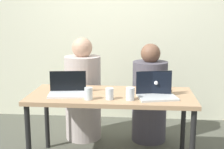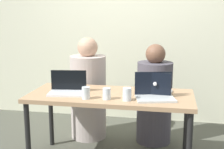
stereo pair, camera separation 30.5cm
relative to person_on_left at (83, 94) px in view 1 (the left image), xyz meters
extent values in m
cube|color=beige|center=(0.39, 0.81, 0.79)|extent=(4.50, 0.10, 2.66)
cube|color=tan|center=(0.39, -0.61, 0.16)|extent=(1.59, 0.69, 0.04)
cylinder|color=black|center=(-0.35, -0.91, -0.20)|extent=(0.05, 0.05, 0.68)
cylinder|color=black|center=(1.14, -0.91, -0.20)|extent=(0.05, 0.05, 0.68)
cylinder|color=black|center=(-0.35, -0.32, -0.20)|extent=(0.05, 0.05, 0.68)
cylinder|color=black|center=(1.14, -0.32, -0.20)|extent=(0.05, 0.05, 0.68)
cylinder|color=#B9ACA5|center=(0.00, 0.00, -0.04)|extent=(0.47, 0.47, 0.99)
sphere|color=tan|center=(0.00, 0.00, 0.56)|extent=(0.24, 0.24, 0.24)
cylinder|color=#4B4852|center=(0.78, 0.00, -0.07)|extent=(0.41, 0.41, 0.94)
sphere|color=brown|center=(0.78, 0.00, 0.50)|extent=(0.22, 0.22, 0.22)
cube|color=silver|center=(0.83, -0.73, 0.19)|extent=(0.39, 0.31, 0.02)
cube|color=black|center=(0.80, -0.61, 0.30)|extent=(0.34, 0.09, 0.22)
sphere|color=white|center=(0.80, -0.60, 0.30)|extent=(0.04, 0.04, 0.04)
cube|color=#B0B6BC|center=(0.83, -0.50, 0.19)|extent=(0.31, 0.25, 0.02)
cube|color=black|center=(0.82, -0.62, 0.30)|extent=(0.29, 0.03, 0.21)
sphere|color=white|center=(0.82, -0.63, 0.30)|extent=(0.04, 0.04, 0.04)
cube|color=silver|center=(-0.02, -0.70, 0.19)|extent=(0.38, 0.26, 0.02)
cube|color=black|center=(-0.04, -0.59, 0.30)|extent=(0.35, 0.06, 0.20)
sphere|color=white|center=(-0.04, -0.58, 0.30)|extent=(0.04, 0.04, 0.04)
cylinder|color=silver|center=(0.58, -0.80, 0.24)|extent=(0.08, 0.08, 0.12)
cylinder|color=silver|center=(0.58, -0.80, 0.21)|extent=(0.07, 0.07, 0.06)
cylinder|color=silver|center=(0.39, -0.80, 0.23)|extent=(0.07, 0.07, 0.11)
cylinder|color=silver|center=(0.39, -0.80, 0.21)|extent=(0.06, 0.06, 0.06)
cylinder|color=silver|center=(0.20, -0.82, 0.23)|extent=(0.07, 0.07, 0.11)
cylinder|color=silver|center=(0.20, -0.82, 0.21)|extent=(0.07, 0.07, 0.06)
camera|label=1|loc=(0.65, -3.53, 0.97)|focal=50.00mm
camera|label=2|loc=(0.95, -3.49, 0.97)|focal=50.00mm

